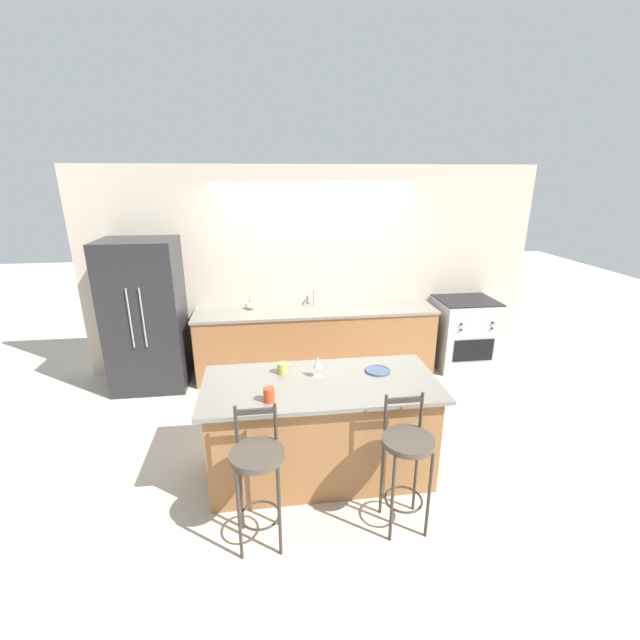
{
  "coord_description": "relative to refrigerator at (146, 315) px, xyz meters",
  "views": [
    {
      "loc": [
        -0.66,
        -4.94,
        2.58
      ],
      "look_at": [
        -0.09,
        -0.67,
        1.11
      ],
      "focal_mm": 24.0,
      "sensor_mm": 36.0,
      "label": 1
    }
  ],
  "objects": [
    {
      "name": "ground_plane",
      "position": [
        2.12,
        -0.3,
        -0.93
      ],
      "size": [
        18.0,
        18.0,
        0.0
      ],
      "primitive_type": "plane",
      "color": "beige"
    },
    {
      "name": "wall_back",
      "position": [
        2.12,
        0.39,
        0.42
      ],
      "size": [
        6.0,
        0.07,
        2.7
      ],
      "color": "beige",
      "rests_on": "ground_plane"
    },
    {
      "name": "back_counter",
      "position": [
        2.12,
        0.08,
        -0.48
      ],
      "size": [
        3.16,
        0.67,
        0.9
      ],
      "color": "#936038",
      "rests_on": "ground_plane"
    },
    {
      "name": "sink_faucet",
      "position": [
        2.12,
        0.27,
        0.11
      ],
      "size": [
        0.02,
        0.13,
        0.22
      ],
      "color": "#ADAFB5",
      "rests_on": "back_counter"
    },
    {
      "name": "kitchen_island",
      "position": [
        1.9,
        -2.0,
        -0.47
      ],
      "size": [
        2.01,
        0.93,
        0.91
      ],
      "color": "#936038",
      "rests_on": "ground_plane"
    },
    {
      "name": "refrigerator",
      "position": [
        0.0,
        0.0,
        0.0
      ],
      "size": [
        0.88,
        0.77,
        1.86
      ],
      "color": "#232326",
      "rests_on": "ground_plane"
    },
    {
      "name": "oven_range",
      "position": [
        4.18,
        0.03,
        -0.45
      ],
      "size": [
        0.77,
        0.7,
        0.97
      ],
      "color": "#ADAFB5",
      "rests_on": "ground_plane"
    },
    {
      "name": "bar_stool_near",
      "position": [
        1.36,
        -2.71,
        -0.31
      ],
      "size": [
        0.38,
        0.38,
        1.06
      ],
      "color": "#332D28",
      "rests_on": "ground_plane"
    },
    {
      "name": "bar_stool_far",
      "position": [
        2.45,
        -2.7,
        -0.31
      ],
      "size": [
        0.38,
        0.38,
        1.06
      ],
      "color": "#332D28",
      "rests_on": "ground_plane"
    },
    {
      "name": "dinner_plate",
      "position": [
        2.44,
        -1.86,
        -0.02
      ],
      "size": [
        0.23,
        0.23,
        0.02
      ],
      "color": "#425170",
      "rests_on": "kitchen_island"
    },
    {
      "name": "wine_glass",
      "position": [
        1.89,
        -1.9,
        0.11
      ],
      "size": [
        0.08,
        0.08,
        0.19
      ],
      "color": "white",
      "rests_on": "kitchen_island"
    },
    {
      "name": "coffee_mug",
      "position": [
        1.59,
        -1.78,
        0.02
      ],
      "size": [
        0.13,
        0.09,
        0.1
      ],
      "color": "#C1B251",
      "rests_on": "kitchen_island"
    },
    {
      "name": "tumbler_cup",
      "position": [
        1.46,
        -2.27,
        0.03
      ],
      "size": [
        0.09,
        0.09,
        0.11
      ],
      "color": "red",
      "rests_on": "kitchen_island"
    },
    {
      "name": "pumpkin_decoration",
      "position": [
        1.26,
        0.21,
        0.02
      ],
      "size": [
        0.13,
        0.13,
        0.12
      ],
      "color": "beige",
      "rests_on": "back_counter"
    }
  ]
}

